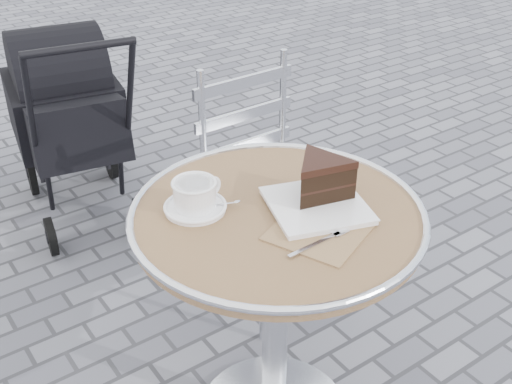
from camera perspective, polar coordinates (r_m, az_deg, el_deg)
cafe_table at (r=1.63m, az=1.82°, el=-6.63°), size 0.72×0.72×0.74m
cappuccino_set at (r=1.53m, az=-5.40°, el=-0.46°), size 0.17×0.15×0.08m
cake_plate_set at (r=1.55m, az=5.74°, el=0.66°), size 0.35×0.35×0.12m
bistro_chair at (r=2.19m, az=0.10°, el=3.00°), size 0.39×0.39×0.87m
baby_stroller at (r=2.85m, az=-16.21°, el=5.93°), size 0.55×0.93×0.91m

